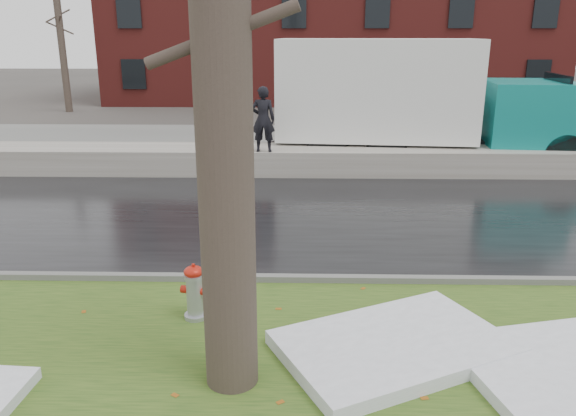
{
  "coord_description": "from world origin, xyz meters",
  "views": [
    {
      "loc": [
        0.19,
        -7.43,
        3.92
      ],
      "look_at": [
        -0.02,
        1.95,
        1.0
      ],
      "focal_mm": 35.0,
      "sensor_mm": 36.0,
      "label": 1
    }
  ],
  "objects_px": {
    "box_truck": "(415,99)",
    "tree": "(221,44)",
    "fire_hydrant": "(195,289)",
    "worker": "(263,119)"
  },
  "relations": [
    {
      "from": "box_truck",
      "to": "tree",
      "type": "bearing_deg",
      "value": -105.32
    },
    {
      "from": "fire_hydrant",
      "to": "tree",
      "type": "xyz_separation_m",
      "value": [
        0.7,
        -1.49,
        3.35
      ]
    },
    {
      "from": "fire_hydrant",
      "to": "tree",
      "type": "height_order",
      "value": "tree"
    },
    {
      "from": "tree",
      "to": "box_truck",
      "type": "xyz_separation_m",
      "value": [
        4.27,
        11.77,
        -1.82
      ]
    },
    {
      "from": "fire_hydrant",
      "to": "box_truck",
      "type": "bearing_deg",
      "value": 77.02
    },
    {
      "from": "box_truck",
      "to": "fire_hydrant",
      "type": "bearing_deg",
      "value": -111.18
    },
    {
      "from": "box_truck",
      "to": "worker",
      "type": "xyz_separation_m",
      "value": [
        -4.53,
        -1.92,
        -0.35
      ]
    },
    {
      "from": "box_truck",
      "to": "worker",
      "type": "bearing_deg",
      "value": -152.45
    },
    {
      "from": "worker",
      "to": "fire_hydrant",
      "type": "bearing_deg",
      "value": 88.76
    },
    {
      "from": "tree",
      "to": "worker",
      "type": "xyz_separation_m",
      "value": [
        -0.26,
        9.86,
        -2.17
      ]
    }
  ]
}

